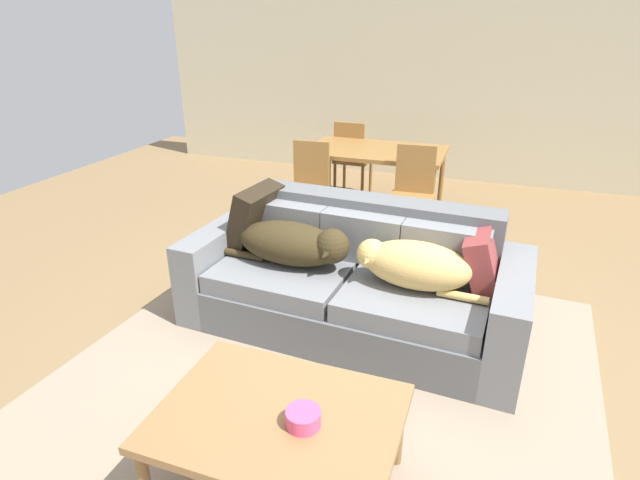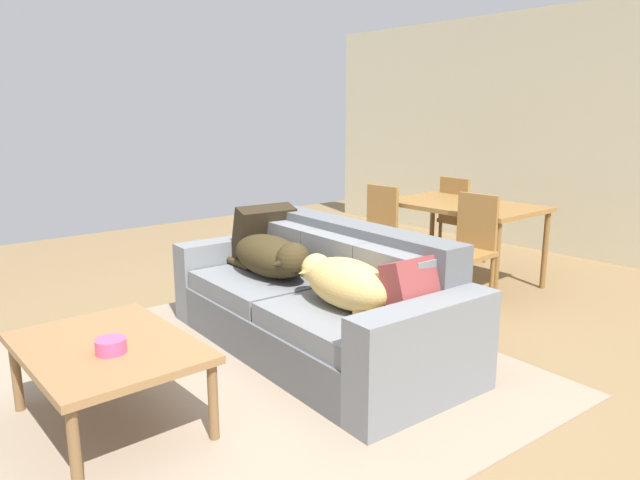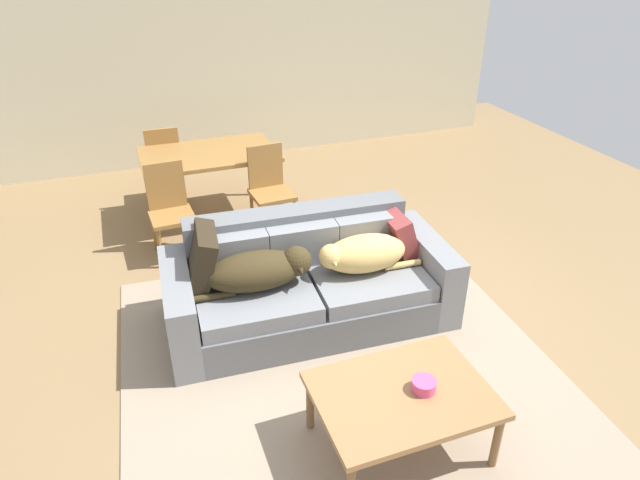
{
  "view_description": "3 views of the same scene",
  "coord_description": "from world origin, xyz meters",
  "px_view_note": "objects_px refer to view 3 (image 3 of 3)",
  "views": [
    {
      "loc": [
        0.67,
        -2.84,
        1.97
      ],
      "look_at": [
        -0.33,
        -0.05,
        0.68
      ],
      "focal_mm": 28.38,
      "sensor_mm": 36.0,
      "label": 1
    },
    {
      "loc": [
        2.72,
        -2.31,
        1.59
      ],
      "look_at": [
        -0.22,
        0.2,
        0.73
      ],
      "focal_mm": 32.81,
      "sensor_mm": 36.0,
      "label": 2
    },
    {
      "loc": [
        -1.36,
        -3.47,
        2.84
      ],
      "look_at": [
        -0.03,
        0.13,
        0.69
      ],
      "focal_mm": 31.79,
      "sensor_mm": 36.0,
      "label": 3
    }
  ],
  "objects_px": {
    "dog_on_right_cushion": "(362,254)",
    "coffee_table": "(402,398)",
    "dining_table": "(209,159)",
    "throw_pillow_by_right_arm": "(399,234)",
    "bowl_on_coffee_table": "(424,385)",
    "throw_pillow_by_left_arm": "(201,259)",
    "dining_chair_near_left": "(170,207)",
    "dining_chair_far_left": "(164,161)",
    "couch": "(307,283)",
    "dog_on_left_cushion": "(261,270)",
    "dining_chair_near_right": "(270,186)"
  },
  "relations": [
    {
      "from": "throw_pillow_by_right_arm",
      "to": "dining_chair_near_right",
      "type": "distance_m",
      "value": 1.64
    },
    {
      "from": "throw_pillow_by_right_arm",
      "to": "dining_chair_near_right",
      "type": "xyz_separation_m",
      "value": [
        -0.69,
        1.48,
        -0.08
      ]
    },
    {
      "from": "coffee_table",
      "to": "dining_table",
      "type": "bearing_deg",
      "value": 97.36
    },
    {
      "from": "bowl_on_coffee_table",
      "to": "dining_chair_near_right",
      "type": "height_order",
      "value": "dining_chair_near_right"
    },
    {
      "from": "throw_pillow_by_right_arm",
      "to": "dining_chair_near_right",
      "type": "relative_size",
      "value": 0.39
    },
    {
      "from": "dining_chair_near_left",
      "to": "dining_chair_far_left",
      "type": "xyz_separation_m",
      "value": [
        0.09,
        1.18,
        0.02
      ]
    },
    {
      "from": "couch",
      "to": "dining_table",
      "type": "xyz_separation_m",
      "value": [
        -0.37,
        2.06,
        0.37
      ]
    },
    {
      "from": "couch",
      "to": "dining_chair_near_right",
      "type": "xyz_separation_m",
      "value": [
        0.12,
        1.49,
        0.21
      ]
    },
    {
      "from": "coffee_table",
      "to": "bowl_on_coffee_table",
      "type": "height_order",
      "value": "bowl_on_coffee_table"
    },
    {
      "from": "dog_on_right_cushion",
      "to": "throw_pillow_by_right_arm",
      "type": "relative_size",
      "value": 2.3
    },
    {
      "from": "coffee_table",
      "to": "dining_chair_near_left",
      "type": "distance_m",
      "value": 3.05
    },
    {
      "from": "couch",
      "to": "throw_pillow_by_left_arm",
      "type": "height_order",
      "value": "throw_pillow_by_left_arm"
    },
    {
      "from": "dog_on_right_cushion",
      "to": "coffee_table",
      "type": "height_order",
      "value": "dog_on_right_cushion"
    },
    {
      "from": "throw_pillow_by_right_arm",
      "to": "dog_on_right_cushion",
      "type": "bearing_deg",
      "value": -158.42
    },
    {
      "from": "coffee_table",
      "to": "dog_on_right_cushion",
      "type": "bearing_deg",
      "value": 76.35
    },
    {
      "from": "dining_table",
      "to": "dining_chair_near_left",
      "type": "distance_m",
      "value": 0.83
    },
    {
      "from": "dining_chair_far_left",
      "to": "dining_chair_near_right",
      "type": "bearing_deg",
      "value": 131.41
    },
    {
      "from": "dog_on_left_cushion",
      "to": "throw_pillow_by_left_arm",
      "type": "distance_m",
      "value": 0.46
    },
    {
      "from": "dining_table",
      "to": "coffee_table",
      "type": "bearing_deg",
      "value": -82.64
    },
    {
      "from": "dog_on_left_cushion",
      "to": "dining_chair_far_left",
      "type": "height_order",
      "value": "dining_chair_far_left"
    },
    {
      "from": "dog_on_right_cushion",
      "to": "couch",
      "type": "bearing_deg",
      "value": 163.04
    },
    {
      "from": "throw_pillow_by_right_arm",
      "to": "coffee_table",
      "type": "xyz_separation_m",
      "value": [
        -0.73,
        -1.48,
        -0.2
      ]
    },
    {
      "from": "couch",
      "to": "dog_on_right_cushion",
      "type": "bearing_deg",
      "value": -16.96
    },
    {
      "from": "dog_on_left_cushion",
      "to": "bowl_on_coffee_table",
      "type": "bearing_deg",
      "value": -63.35
    },
    {
      "from": "dog_on_right_cushion",
      "to": "coffee_table",
      "type": "bearing_deg",
      "value": -100.35
    },
    {
      "from": "dog_on_left_cushion",
      "to": "couch",
      "type": "bearing_deg",
      "value": 17.54
    },
    {
      "from": "coffee_table",
      "to": "throw_pillow_by_left_arm",
      "type": "bearing_deg",
      "value": 119.27
    },
    {
      "from": "throw_pillow_by_right_arm",
      "to": "dining_chair_near_left",
      "type": "xyz_separation_m",
      "value": [
        -1.69,
        1.41,
        -0.1
      ]
    },
    {
      "from": "coffee_table",
      "to": "bowl_on_coffee_table",
      "type": "relative_size",
      "value": 6.99
    },
    {
      "from": "dog_on_right_cushion",
      "to": "throw_pillow_by_left_arm",
      "type": "distance_m",
      "value": 1.23
    },
    {
      "from": "throw_pillow_by_right_arm",
      "to": "coffee_table",
      "type": "relative_size",
      "value": 0.35
    },
    {
      "from": "throw_pillow_by_right_arm",
      "to": "bowl_on_coffee_table",
      "type": "xyz_separation_m",
      "value": [
        -0.61,
        -1.51,
        -0.11
      ]
    },
    {
      "from": "dining_table",
      "to": "dining_chair_near_left",
      "type": "xyz_separation_m",
      "value": [
        -0.51,
        -0.63,
        -0.19
      ]
    },
    {
      "from": "dog_on_left_cushion",
      "to": "dining_chair_near_right",
      "type": "bearing_deg",
      "value": 75.4
    },
    {
      "from": "throw_pillow_by_right_arm",
      "to": "bowl_on_coffee_table",
      "type": "height_order",
      "value": "throw_pillow_by_right_arm"
    },
    {
      "from": "throw_pillow_by_left_arm",
      "to": "dining_chair_near_right",
      "type": "relative_size",
      "value": 0.5
    },
    {
      "from": "dog_on_left_cushion",
      "to": "dining_chair_near_left",
      "type": "bearing_deg",
      "value": 111.01
    },
    {
      "from": "throw_pillow_by_left_arm",
      "to": "throw_pillow_by_right_arm",
      "type": "distance_m",
      "value": 1.62
    },
    {
      "from": "coffee_table",
      "to": "bowl_on_coffee_table",
      "type": "distance_m",
      "value": 0.15
    },
    {
      "from": "coffee_table",
      "to": "dining_chair_far_left",
      "type": "height_order",
      "value": "dining_chair_far_left"
    },
    {
      "from": "bowl_on_coffee_table",
      "to": "dining_chair_near_right",
      "type": "distance_m",
      "value": 2.99
    },
    {
      "from": "coffee_table",
      "to": "dining_chair_near_left",
      "type": "bearing_deg",
      "value": 108.43
    },
    {
      "from": "dining_chair_near_right",
      "to": "coffee_table",
      "type": "bearing_deg",
      "value": -94.11
    },
    {
      "from": "coffee_table",
      "to": "dining_chair_far_left",
      "type": "distance_m",
      "value": 4.17
    },
    {
      "from": "couch",
      "to": "dog_on_right_cushion",
      "type": "distance_m",
      "value": 0.51
    },
    {
      "from": "couch",
      "to": "coffee_table",
      "type": "bearing_deg",
      "value": -83.57
    },
    {
      "from": "coffee_table",
      "to": "dining_chair_far_left",
      "type": "bearing_deg",
      "value": 102.08
    },
    {
      "from": "throw_pillow_by_left_arm",
      "to": "dining_chair_near_left",
      "type": "distance_m",
      "value": 1.33
    },
    {
      "from": "dog_on_right_cushion",
      "to": "dining_chair_near_left",
      "type": "height_order",
      "value": "dining_chair_near_left"
    },
    {
      "from": "dining_table",
      "to": "dining_chair_far_left",
      "type": "bearing_deg",
      "value": 127.17
    }
  ]
}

